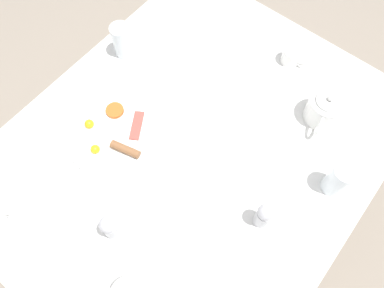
# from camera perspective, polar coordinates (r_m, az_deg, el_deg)

# --- Properties ---
(ground_plane) EXTENTS (8.00, 8.00, 0.00)m
(ground_plane) POSITION_cam_1_polar(r_m,az_deg,el_deg) (1.82, 0.00, -9.93)
(ground_plane) COLOR gray
(table) EXTENTS (1.01, 1.24, 0.72)m
(table) POSITION_cam_1_polar(r_m,az_deg,el_deg) (1.20, 0.00, -1.62)
(table) COLOR white
(table) RESTS_ON ground_plane
(breakfast_plate) EXTENTS (0.29, 0.29, 0.04)m
(breakfast_plate) POSITION_cam_1_polar(r_m,az_deg,el_deg) (1.18, -11.98, 1.54)
(breakfast_plate) COLOR white
(breakfast_plate) RESTS_ON table
(teapot_near) EXTENTS (0.11, 0.19, 0.12)m
(teapot_near) POSITION_cam_1_polar(r_m,az_deg,el_deg) (1.22, 19.52, 5.04)
(teapot_near) COLOR white
(teapot_near) RESTS_ON table
(teacup_with_saucer_left) EXTENTS (0.15, 0.15, 0.06)m
(teacup_with_saucer_left) POSITION_cam_1_polar(r_m,az_deg,el_deg) (1.14, -23.51, -9.80)
(teacup_with_saucer_left) COLOR white
(teacup_with_saucer_left) RESTS_ON table
(water_glass_tall) EXTENTS (0.06, 0.06, 0.12)m
(water_glass_tall) POSITION_cam_1_polar(r_m,az_deg,el_deg) (1.31, -10.60, 15.23)
(water_glass_tall) COLOR white
(water_glass_tall) RESTS_ON table
(water_glass_short) EXTENTS (0.06, 0.06, 0.12)m
(water_glass_short) POSITION_cam_1_polar(r_m,az_deg,el_deg) (1.12, 21.43, -5.01)
(water_glass_short) COLOR white
(water_glass_short) RESTS_ON table
(creamer_jug) EXTENTS (0.09, 0.06, 0.06)m
(creamer_jug) POSITION_cam_1_polar(r_m,az_deg,el_deg) (1.33, 14.94, 12.87)
(creamer_jug) COLOR white
(creamer_jug) RESTS_ON table
(pepper_grinder) EXTENTS (0.05, 0.05, 0.11)m
(pepper_grinder) POSITION_cam_1_polar(r_m,az_deg,el_deg) (1.03, -12.41, -12.28)
(pepper_grinder) COLOR #BCBCC1
(pepper_grinder) RESTS_ON table
(salt_grinder) EXTENTS (0.05, 0.05, 0.11)m
(salt_grinder) POSITION_cam_1_polar(r_m,az_deg,el_deg) (1.03, 10.89, -10.63)
(salt_grinder) COLOR #BCBCC1
(salt_grinder) RESTS_ON table
(fork_by_plate) EXTENTS (0.11, 0.15, 0.00)m
(fork_by_plate) POSITION_cam_1_polar(r_m,az_deg,el_deg) (1.40, 4.70, 17.05)
(fork_by_plate) COLOR silver
(fork_by_plate) RESTS_ON table
(knife_by_plate) EXTENTS (0.10, 0.22, 0.00)m
(knife_by_plate) POSITION_cam_1_polar(r_m,az_deg,el_deg) (1.18, 3.54, 3.01)
(knife_by_plate) COLOR silver
(knife_by_plate) RESTS_ON table
(spoon_for_tea) EXTENTS (0.08, 0.15, 0.00)m
(spoon_for_tea) POSITION_cam_1_polar(r_m,az_deg,el_deg) (1.23, -23.35, -1.81)
(spoon_for_tea) COLOR silver
(spoon_for_tea) RESTS_ON table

